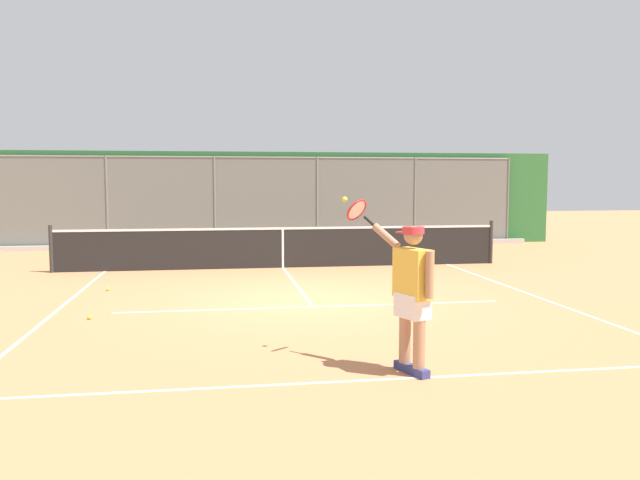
{
  "coord_description": "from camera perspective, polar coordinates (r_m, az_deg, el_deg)",
  "views": [
    {
      "loc": [
        1.53,
        10.99,
        2.06
      ],
      "look_at": [
        -0.2,
        0.1,
        1.05
      ],
      "focal_mm": 36.44,
      "sensor_mm": 36.0,
      "label": 1
    }
  ],
  "objects": [
    {
      "name": "ground_plane",
      "position": [
        11.29,
        -1.1,
        -5.29
      ],
      "size": [
        60.0,
        60.0,
        0.0
      ],
      "primitive_type": "plane",
      "color": "#C67A4C"
    },
    {
      "name": "court_line_markings",
      "position": [
        10.34,
        -0.35,
        -6.24
      ],
      "size": [
        8.19,
        8.86,
        0.01
      ],
      "color": "white",
      "rests_on": "ground"
    },
    {
      "name": "fence_backdrop",
      "position": [
        20.89,
        -4.86,
        3.59
      ],
      "size": [
        18.93,
        1.37,
        2.96
      ],
      "color": "slate",
      "rests_on": "ground"
    },
    {
      "name": "tennis_net",
      "position": [
        15.38,
        -3.29,
        -0.62
      ],
      "size": [
        10.52,
        0.09,
        1.07
      ],
      "color": "#2D2D2D",
      "rests_on": "ground"
    },
    {
      "name": "tennis_player",
      "position": [
        6.98,
        8.0,
        -4.23
      ],
      "size": [
        0.8,
        1.19,
        1.88
      ],
      "rotation": [
        0.0,
        0.0,
        -1.22
      ],
      "color": "navy",
      "rests_on": "ground"
    },
    {
      "name": "tennis_ball_near_net",
      "position": [
        12.83,
        -18.13,
        -4.12
      ],
      "size": [
        0.07,
        0.07,
        0.07
      ],
      "primitive_type": "sphere",
      "color": "#C1D138",
      "rests_on": "ground"
    },
    {
      "name": "tennis_ball_mid_court",
      "position": [
        10.31,
        -19.58,
        -6.41
      ],
      "size": [
        0.07,
        0.07,
        0.07
      ],
      "primitive_type": "sphere",
      "color": "#C1D138",
      "rests_on": "ground"
    }
  ]
}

